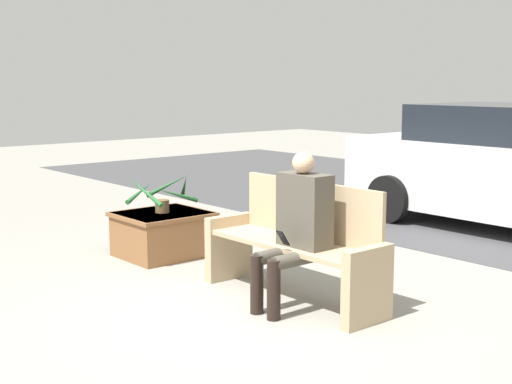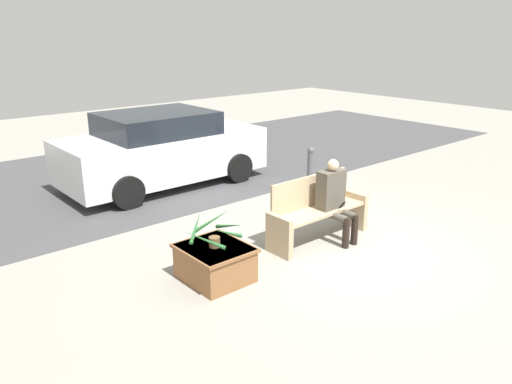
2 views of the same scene
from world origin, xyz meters
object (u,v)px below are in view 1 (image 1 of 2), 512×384
(planter_box, at_px, (163,232))
(person_seated, at_px, (297,222))
(bench, at_px, (297,244))
(potted_plant, at_px, (163,195))

(planter_box, bearing_deg, person_seated, -3.23)
(bench, distance_m, planter_box, 1.94)
(person_seated, height_order, potted_plant, person_seated)
(person_seated, relative_size, planter_box, 1.42)
(person_seated, distance_m, potted_plant, 2.12)
(person_seated, bearing_deg, potted_plant, 176.63)
(planter_box, relative_size, potted_plant, 1.21)
(bench, height_order, potted_plant, bench)
(bench, relative_size, person_seated, 1.39)
(planter_box, height_order, potted_plant, potted_plant)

